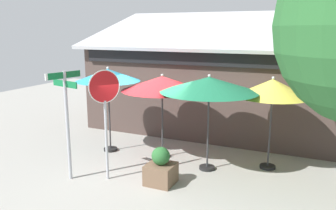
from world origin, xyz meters
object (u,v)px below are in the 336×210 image
street_sign_post (67,113)px  patio_umbrella_teal_left (108,76)px  patio_umbrella_crimson_center (162,84)px  patio_umbrella_mustard_far_right (273,89)px  stop_sign (105,103)px  sidewalk_planter (161,169)px  patio_umbrella_forest_green_right (209,85)px

street_sign_post → patio_umbrella_teal_left: 2.38m
patio_umbrella_teal_left → patio_umbrella_crimson_center: 1.80m
street_sign_post → patio_umbrella_mustard_far_right: size_ratio=1.09×
patio_umbrella_crimson_center → street_sign_post: bearing=-121.9°
stop_sign → patio_umbrella_mustard_far_right: size_ratio=1.10×
sidewalk_planter → patio_umbrella_forest_green_right: bearing=60.5°
stop_sign → patio_umbrella_crimson_center: size_ratio=1.12×
street_sign_post → patio_umbrella_crimson_center: street_sign_post is taller
street_sign_post → sidewalk_planter: (2.31, 0.71, -1.38)m
patio_umbrella_crimson_center → patio_umbrella_forest_green_right: size_ratio=0.96×
stop_sign → patio_umbrella_teal_left: bearing=121.7°
stop_sign → sidewalk_planter: 2.18m
sidewalk_planter → street_sign_post: bearing=-162.9°
patio_umbrella_forest_green_right → sidewalk_planter: 2.56m
street_sign_post → stop_sign: (0.90, 0.40, 0.27)m
patio_umbrella_forest_green_right → patio_umbrella_mustard_far_right: bearing=26.9°
stop_sign → patio_umbrella_teal_left: stop_sign is taller
stop_sign → patio_umbrella_forest_green_right: size_ratio=1.07×
patio_umbrella_crimson_center → patio_umbrella_forest_green_right: (1.56, -0.36, 0.12)m
patio_umbrella_mustard_far_right → patio_umbrella_crimson_center: bearing=-172.3°
patio_umbrella_forest_green_right → stop_sign: bearing=-142.1°
patio_umbrella_forest_green_right → sidewalk_planter: (-0.78, -1.38, -2.00)m
patio_umbrella_crimson_center → stop_sign: bearing=-106.8°
patio_umbrella_teal_left → patio_umbrella_crimson_center: bearing=5.8°
patio_umbrella_teal_left → patio_umbrella_forest_green_right: size_ratio=1.01×
patio_umbrella_crimson_center → patio_umbrella_mustard_far_right: bearing=7.7°
street_sign_post → stop_sign: size_ratio=0.99×
street_sign_post → patio_umbrella_crimson_center: bearing=58.1°
street_sign_post → patio_umbrella_teal_left: size_ratio=1.04×
patio_umbrella_forest_green_right → street_sign_post: bearing=-145.9°
patio_umbrella_crimson_center → patio_umbrella_mustard_far_right: 3.13m
patio_umbrella_mustard_far_right → stop_sign: bearing=-146.4°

